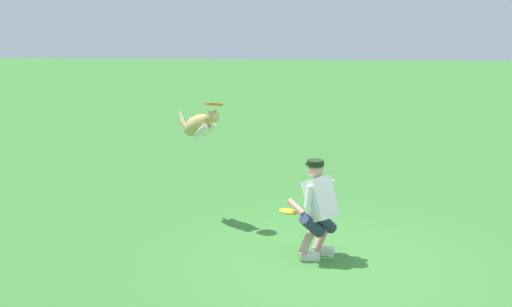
# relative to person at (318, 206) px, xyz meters

# --- Properties ---
(ground_plane) EXTENTS (60.00, 60.00, 0.00)m
(ground_plane) POSITION_rel_person_xyz_m (-0.22, 0.18, -0.70)
(ground_plane) COLOR #3A7A33
(person) EXTENTS (0.71, 0.58, 1.29)m
(person) POSITION_rel_person_xyz_m (0.00, 0.00, 0.00)
(person) COLOR silver
(person) RESTS_ON ground_plane
(dog) EXTENTS (0.77, 0.77, 0.55)m
(dog) POSITION_rel_person_xyz_m (1.75, -1.51, 0.77)
(dog) COLOR tan
(frisbee_flying) EXTENTS (0.34, 0.34, 0.09)m
(frisbee_flying) POSITION_rel_person_xyz_m (1.50, -1.31, 1.11)
(frisbee_flying) COLOR #E84E0F
(frisbee_held) EXTENTS (0.32, 0.32, 0.06)m
(frisbee_held) POSITION_rel_person_xyz_m (0.38, -0.03, -0.09)
(frisbee_held) COLOR yellow
(frisbee_held) RESTS_ON person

